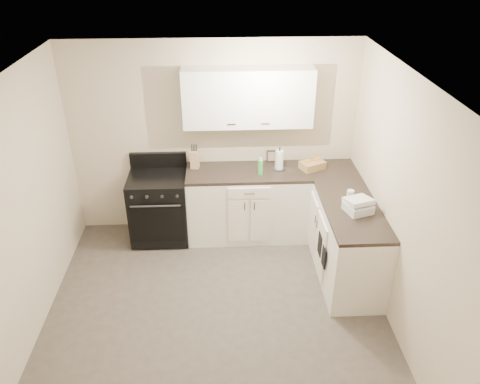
{
  "coord_description": "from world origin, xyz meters",
  "views": [
    {
      "loc": [
        0.07,
        -3.7,
        3.59
      ],
      "look_at": [
        0.29,
        0.85,
        1.01
      ],
      "focal_mm": 35.0,
      "sensor_mm": 36.0,
      "label": 1
    }
  ],
  "objects_px": {
    "knife_block": "(195,159)",
    "wicker_basket": "(312,165)",
    "countertop_grill": "(358,208)",
    "stove": "(160,207)",
    "paper_towel": "(279,160)"
  },
  "relations": [
    {
      "from": "stove",
      "to": "knife_block",
      "type": "distance_m",
      "value": 0.78
    },
    {
      "from": "stove",
      "to": "countertop_grill",
      "type": "xyz_separation_m",
      "value": [
        2.25,
        -0.98,
        0.53
      ]
    },
    {
      "from": "stove",
      "to": "paper_towel",
      "type": "distance_m",
      "value": 1.65
    },
    {
      "from": "knife_block",
      "to": "wicker_basket",
      "type": "xyz_separation_m",
      "value": [
        1.48,
        -0.1,
        -0.07
      ]
    },
    {
      "from": "paper_towel",
      "to": "wicker_basket",
      "type": "bearing_deg",
      "value": -1.62
    },
    {
      "from": "paper_towel",
      "to": "wicker_basket",
      "type": "distance_m",
      "value": 0.43
    },
    {
      "from": "wicker_basket",
      "to": "countertop_grill",
      "type": "bearing_deg",
      "value": -73.94
    },
    {
      "from": "stove",
      "to": "knife_block",
      "type": "bearing_deg",
      "value": 17.94
    },
    {
      "from": "countertop_grill",
      "to": "stove",
      "type": "bearing_deg",
      "value": 138.74
    },
    {
      "from": "stove",
      "to": "knife_block",
      "type": "xyz_separation_m",
      "value": [
        0.48,
        0.15,
        0.6
      ]
    },
    {
      "from": "knife_block",
      "to": "countertop_grill",
      "type": "distance_m",
      "value": 2.11
    },
    {
      "from": "knife_block",
      "to": "wicker_basket",
      "type": "height_order",
      "value": "knife_block"
    },
    {
      "from": "knife_block",
      "to": "wicker_basket",
      "type": "relative_size",
      "value": 0.78
    },
    {
      "from": "knife_block",
      "to": "stove",
      "type": "bearing_deg",
      "value": -152.56
    },
    {
      "from": "wicker_basket",
      "to": "paper_towel",
      "type": "bearing_deg",
      "value": 178.38
    }
  ]
}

